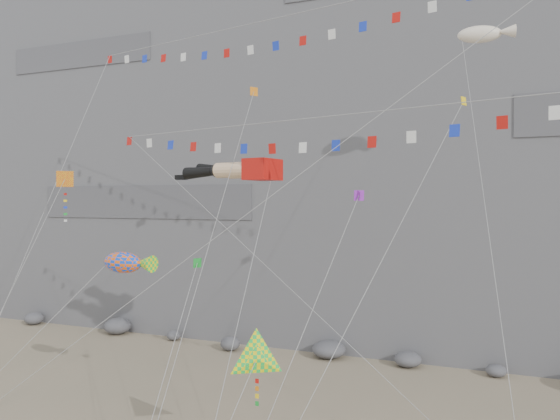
# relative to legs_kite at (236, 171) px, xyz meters

# --- Properties ---
(cliff) EXTENTS (80.00, 28.00, 50.00)m
(cliff) POSITION_rel_legs_kite_xyz_m (2.29, 26.33, 11.09)
(cliff) COLOR slate
(cliff) RESTS_ON ground
(talus_boulders) EXTENTS (60.00, 3.00, 1.20)m
(talus_boulders) POSITION_rel_legs_kite_xyz_m (2.29, 11.33, -13.31)
(talus_boulders) COLOR #5C5C61
(talus_boulders) RESTS_ON ground
(legs_kite) EXTENTS (9.38, 15.95, 19.94)m
(legs_kite) POSITION_rel_legs_kite_xyz_m (0.00, 0.00, 0.00)
(legs_kite) COLOR red
(legs_kite) RESTS_ON ground
(flag_banner_upper) EXTENTS (31.97, 14.77, 29.42)m
(flag_banner_upper) POSITION_rel_legs_kite_xyz_m (2.71, 1.58, 9.24)
(flag_banner_upper) COLOR red
(flag_banner_upper) RESTS_ON ground
(flag_banner_lower) EXTENTS (28.49, 7.46, 19.48)m
(flag_banner_lower) POSITION_rel_legs_kite_xyz_m (5.97, -2.60, 2.42)
(flag_banner_lower) COLOR red
(flag_banner_lower) RESTS_ON ground
(harlequin_kite) EXTENTS (4.12, 6.69, 14.81)m
(harlequin_kite) POSITION_rel_legs_kite_xyz_m (-9.34, -3.82, -0.53)
(harlequin_kite) COLOR red
(harlequin_kite) RESTS_ON ground
(fish_windsock) EXTENTS (10.04, 5.58, 12.70)m
(fish_windsock) POSITION_rel_legs_kite_xyz_m (-5.08, -4.00, -5.22)
(fish_windsock) COLOR #FF5C0D
(fish_windsock) RESTS_ON ground
(delta_kite) EXTENTS (2.41, 5.14, 7.60)m
(delta_kite) POSITION_rel_legs_kite_xyz_m (5.17, -8.47, -8.28)
(delta_kite) COLOR yellow
(delta_kite) RESTS_ON ground
(blimp_windsock) EXTENTS (4.34, 15.81, 26.75)m
(blimp_windsock) POSITION_rel_legs_kite_xyz_m (13.24, 6.18, 8.17)
(blimp_windsock) COLOR #F8E6CB
(blimp_windsock) RESTS_ON ground
(small_kite_a) EXTENTS (2.34, 15.67, 24.28)m
(small_kite_a) POSITION_rel_legs_kite_xyz_m (-0.12, 2.58, 4.83)
(small_kite_a) COLOR orange
(small_kite_a) RESTS_ON ground
(small_kite_b) EXTENTS (3.18, 11.11, 16.38)m
(small_kite_b) POSITION_rel_legs_kite_xyz_m (7.63, -1.31, -1.68)
(small_kite_b) COLOR purple
(small_kite_b) RESTS_ON ground
(small_kite_c) EXTENTS (2.33, 9.19, 12.52)m
(small_kite_c) POSITION_rel_legs_kite_xyz_m (0.17, -4.85, -5.09)
(small_kite_c) COLOR #17972C
(small_kite_c) RESTS_ON ground
(small_kite_d) EXTENTS (7.41, 13.15, 22.50)m
(small_kite_d) POSITION_rel_legs_kite_xyz_m (12.42, 1.13, 2.96)
(small_kite_d) COLOR yellow
(small_kite_d) RESTS_ON ground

